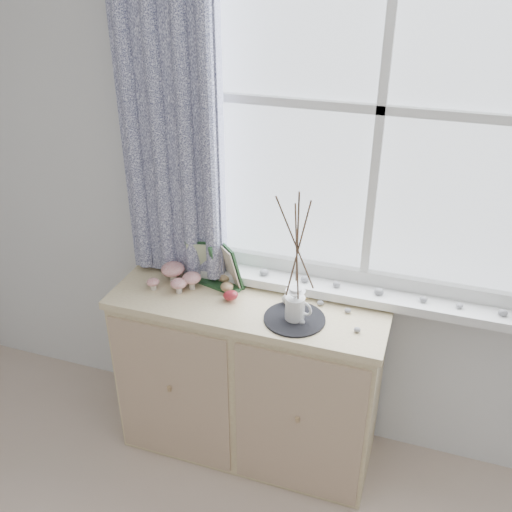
# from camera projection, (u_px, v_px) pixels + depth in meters

# --- Properties ---
(sideboard) EXTENTS (1.20, 0.45, 0.85)m
(sideboard) POSITION_uv_depth(u_px,v_px,m) (249.00, 377.00, 2.64)
(sideboard) COLOR beige
(sideboard) RESTS_ON ground
(botanical_book) EXTENTS (0.32, 0.20, 0.21)m
(botanical_book) POSITION_uv_depth(u_px,v_px,m) (213.00, 266.00, 2.49)
(botanical_book) COLOR #214625
(botanical_book) RESTS_ON sideboard
(toadstool_cluster) EXTENTS (0.23, 0.16, 0.10)m
(toadstool_cluster) POSITION_uv_depth(u_px,v_px,m) (177.00, 275.00, 2.51)
(toadstool_cluster) COLOR beige
(toadstool_cluster) RESTS_ON sideboard
(wooden_eggs) EXTENTS (0.14, 0.17, 0.07)m
(wooden_eggs) POSITION_uv_depth(u_px,v_px,m) (227.00, 286.00, 2.49)
(wooden_eggs) COLOR tan
(wooden_eggs) RESTS_ON sideboard
(songbird_figurine) EXTENTS (0.13, 0.07, 0.07)m
(songbird_figurine) POSITION_uv_depth(u_px,v_px,m) (293.00, 300.00, 2.38)
(songbird_figurine) COLOR beige
(songbird_figurine) RESTS_ON sideboard
(crocheted_doily) EXTENTS (0.25, 0.25, 0.01)m
(crocheted_doily) POSITION_uv_depth(u_px,v_px,m) (294.00, 319.00, 2.31)
(crocheted_doily) COLOR black
(crocheted_doily) RESTS_ON sideboard
(twig_pitcher) EXTENTS (0.28, 0.28, 0.60)m
(twig_pitcher) POSITION_uv_depth(u_px,v_px,m) (297.00, 244.00, 2.15)
(twig_pitcher) COLOR white
(twig_pitcher) RESTS_ON crocheted_doily
(sideboard_pebbles) EXTENTS (0.33, 0.23, 0.02)m
(sideboard_pebbles) POSITION_uv_depth(u_px,v_px,m) (324.00, 311.00, 2.35)
(sideboard_pebbles) COLOR #979799
(sideboard_pebbles) RESTS_ON sideboard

